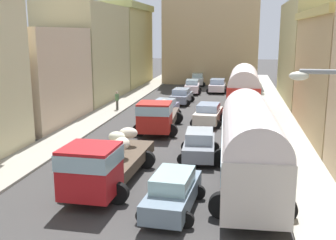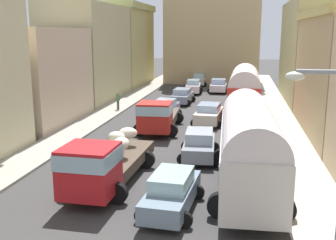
# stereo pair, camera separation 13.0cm
# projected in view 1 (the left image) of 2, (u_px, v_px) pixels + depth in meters

# --- Properties ---
(ground_plane) EXTENTS (154.00, 154.00, 0.00)m
(ground_plane) POSITION_uv_depth(u_px,v_px,m) (188.00, 118.00, 32.95)
(ground_plane) COLOR #3B3938
(sidewalk_left) EXTENTS (2.50, 70.00, 0.14)m
(sidewalk_left) POSITION_uv_depth(u_px,v_px,m) (103.00, 115.00, 34.16)
(sidewalk_left) COLOR #9F998D
(sidewalk_left) RESTS_ON ground
(sidewalk_right) EXTENTS (2.50, 70.00, 0.14)m
(sidewalk_right) POSITION_uv_depth(u_px,v_px,m) (280.00, 121.00, 31.72)
(sidewalk_right) COLOR #B1AEA2
(sidewalk_right) RESTS_ON ground
(building_left_2) EXTENTS (4.66, 9.45, 7.20)m
(building_left_2) POSITION_uv_depth(u_px,v_px,m) (40.00, 76.00, 30.58)
(building_left_2) COLOR #CCB394
(building_left_2) RESTS_ON ground
(building_left_3) EXTENTS (5.73, 12.12, 9.57)m
(building_left_3) POSITION_uv_depth(u_px,v_px,m) (87.00, 53.00, 41.08)
(building_left_3) COLOR tan
(building_left_3) RESTS_ON ground
(building_left_4) EXTENTS (6.30, 12.20, 10.43)m
(building_left_4) POSITION_uv_depth(u_px,v_px,m) (121.00, 45.00, 52.99)
(building_left_4) COLOR tan
(building_left_4) RESTS_ON ground
(building_right_3) EXTENTS (4.39, 14.71, 9.90)m
(building_right_3) POSITION_uv_depth(u_px,v_px,m) (308.00, 52.00, 40.50)
(building_right_3) COLOR tan
(building_right_3) RESTS_ON ground
(distant_church) EXTENTS (12.61, 7.91, 20.50)m
(distant_church) POSITION_uv_depth(u_px,v_px,m) (211.00, 31.00, 55.66)
(distant_church) COLOR tan
(distant_church) RESTS_ON ground
(parked_bus_0) EXTENTS (3.48, 9.60, 3.91)m
(parked_bus_0) POSITION_uv_depth(u_px,v_px,m) (250.00, 143.00, 17.55)
(parked_bus_0) COLOR silver
(parked_bus_0) RESTS_ON ground
(parked_bus_1) EXTENTS (3.40, 8.64, 4.12)m
(parked_bus_1) POSITION_uv_depth(u_px,v_px,m) (244.00, 89.00, 33.25)
(parked_bus_1) COLOR red
(parked_bus_1) RESTS_ON ground
(cargo_truck_0) EXTENTS (3.13, 7.67, 2.44)m
(cargo_truck_0) POSITION_uv_depth(u_px,v_px,m) (104.00, 162.00, 17.79)
(cargo_truck_0) COLOR red
(cargo_truck_0) RESTS_ON ground
(cargo_truck_1) EXTENTS (3.25, 7.03, 2.36)m
(cargo_truck_1) POSITION_uv_depth(u_px,v_px,m) (158.00, 115.00, 28.07)
(cargo_truck_1) COLOR #B4211B
(cargo_truck_1) RESTS_ON ground
(car_0) EXTENTS (2.39, 3.77, 1.57)m
(car_0) POSITION_uv_depth(u_px,v_px,m) (165.00, 109.00, 32.77)
(car_0) COLOR slate
(car_0) RESTS_ON ground
(car_1) EXTENTS (2.36, 4.15, 1.49)m
(car_1) POSITION_uv_depth(u_px,v_px,m) (181.00, 96.00, 39.61)
(car_1) COLOR gray
(car_1) RESTS_ON ground
(car_2) EXTENTS (2.27, 3.74, 1.59)m
(car_2) POSITION_uv_depth(u_px,v_px,m) (192.00, 87.00, 46.20)
(car_2) COLOR silver
(car_2) RESTS_ON ground
(car_3) EXTENTS (2.23, 3.74, 1.61)m
(car_3) POSITION_uv_depth(u_px,v_px,m) (198.00, 80.00, 53.13)
(car_3) COLOR silver
(car_3) RESTS_ON ground
(car_4) EXTENTS (2.35, 4.34, 1.55)m
(car_4) POSITION_uv_depth(u_px,v_px,m) (173.00, 192.00, 15.77)
(car_4) COLOR slate
(car_4) RESTS_ON ground
(car_5) EXTENTS (2.38, 4.13, 1.57)m
(car_5) POSITION_uv_depth(u_px,v_px,m) (199.00, 144.00, 22.40)
(car_5) COLOR gray
(car_5) RESTS_ON ground
(car_6) EXTENTS (2.52, 4.21, 1.56)m
(car_6) POSITION_uv_depth(u_px,v_px,m) (208.00, 114.00, 30.81)
(car_6) COLOR beige
(car_6) RESTS_ON ground
(car_7) EXTENTS (2.42, 3.69, 1.58)m
(car_7) POSITION_uv_depth(u_px,v_px,m) (217.00, 86.00, 47.03)
(car_7) COLOR silver
(car_7) RESTS_ON ground
(pedestrian_3) EXTENTS (0.44, 0.44, 1.76)m
(pedestrian_3) POSITION_uv_depth(u_px,v_px,m) (117.00, 100.00, 35.84)
(pedestrian_3) COLOR #494840
(pedestrian_3) RESTS_ON ground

